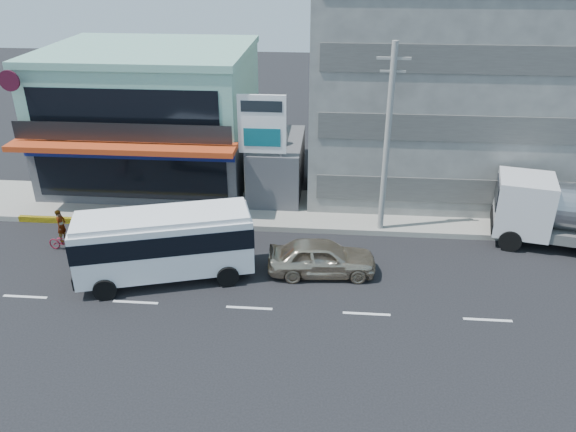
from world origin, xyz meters
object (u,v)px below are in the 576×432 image
object	(u,v)px
utility_pole_near	(387,141)
minibus	(164,241)
billboard	(262,131)
concrete_building	(448,72)
shop_building	(154,119)
motorcycle_rider	(64,237)
satellite_dish	(275,144)
sedan	(322,257)

from	to	relation	value
utility_pole_near	minibus	size ratio (longest dim) A/B	1.21
billboard	concrete_building	bearing A→B (deg)	28.92
shop_building	billboard	world-z (taller)	shop_building
billboard	shop_building	bearing A→B (deg)	147.68
shop_building	billboard	distance (m)	8.92
minibus	motorcycle_rider	bearing A→B (deg)	160.31
satellite_dish	sedan	world-z (taller)	satellite_dish
concrete_building	satellite_dish	xyz separation A→B (m)	(-10.00, -4.00, -3.42)
concrete_building	sedan	distance (m)	15.14
shop_building	minibus	xyz separation A→B (m)	(3.88, -11.88, -2.03)
minibus	utility_pole_near	bearing A→B (deg)	27.79
minibus	sedan	distance (m)	7.28
shop_building	motorcycle_rider	world-z (taller)	shop_building
shop_building	concrete_building	distance (m)	18.28
satellite_dish	billboard	xyz separation A→B (m)	(-0.50, -1.80, 1.35)
shop_building	motorcycle_rider	bearing A→B (deg)	-101.64
shop_building	utility_pole_near	bearing A→B (deg)	-25.06
sedan	motorcycle_rider	distance (m)	13.06
shop_building	satellite_dish	size ratio (longest dim) A/B	8.27
utility_pole_near	concrete_building	bearing A→B (deg)	62.24
minibus	motorcycle_rider	world-z (taller)	minibus
utility_pole_near	motorcycle_rider	xyz separation A→B (m)	(-16.01, -3.23, -4.41)
satellite_dish	motorcycle_rider	xyz separation A→B (m)	(-10.01, -6.83, -2.84)
shop_building	sedan	distance (m)	15.78
shop_building	sedan	xyz separation A→B (m)	(11.00, -10.88, -3.14)
concrete_building	utility_pole_near	size ratio (longest dim) A/B	1.60
billboard	minibus	world-z (taller)	billboard
satellite_dish	sedan	size ratio (longest dim) A/B	0.30
shop_building	billboard	xyz separation A→B (m)	(7.50, -4.75, 0.93)
billboard	motorcycle_rider	size ratio (longest dim) A/B	3.09
shop_building	concrete_building	xyz separation A→B (m)	(18.00, 1.05, 3.00)
utility_pole_near	sedan	xyz separation A→B (m)	(-3.00, -4.33, -4.29)
billboard	sedan	world-z (taller)	billboard
sedan	shop_building	bearing A→B (deg)	41.01
satellite_dish	billboard	size ratio (longest dim) A/B	0.22
billboard	minibus	xyz separation A→B (m)	(-3.62, -7.13, -2.96)
concrete_building	sedan	size ratio (longest dim) A/B	3.18
shop_building	concrete_building	bearing A→B (deg)	3.35
shop_building	motorcycle_rider	xyz separation A→B (m)	(-2.01, -9.77, -3.26)
shop_building	utility_pole_near	world-z (taller)	utility_pole_near
shop_building	concrete_building	size ratio (longest dim) A/B	0.77
satellite_dish	minibus	size ratio (longest dim) A/B	0.18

